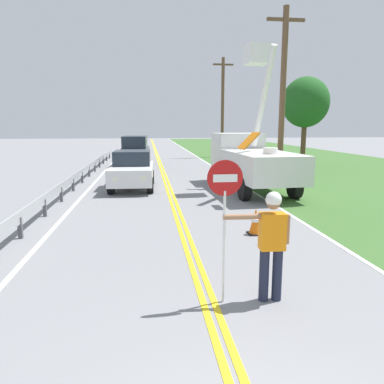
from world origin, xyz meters
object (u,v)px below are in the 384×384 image
utility_pole_mid (223,106)px  stop_sign_paddle (225,200)px  oncoming_sedan_nearest (132,170)px  utility_pole_near (283,94)px  traffic_cone_lead (256,222)px  roadside_tree_verge (305,103)px  oncoming_suv_second (135,151)px  flagger_worker (271,239)px  utility_bucket_truck (250,157)px

utility_pole_mid → stop_sign_paddle: bearing=-101.6°
oncoming_sedan_nearest → stop_sign_paddle: bearing=-80.6°
stop_sign_paddle → utility_pole_near: utility_pole_near is taller
stop_sign_paddle → oncoming_sedan_nearest: bearing=99.4°
traffic_cone_lead → roadside_tree_verge: roadside_tree_verge is taller
stop_sign_paddle → oncoming_suv_second: size_ratio=0.50×
roadside_tree_verge → flagger_worker: bearing=-115.1°
utility_pole_near → traffic_cone_lead: bearing=-114.2°
utility_bucket_truck → roadside_tree_verge: utility_bucket_truck is taller
stop_sign_paddle → traffic_cone_lead: size_ratio=3.33×
oncoming_sedan_nearest → flagger_worker: bearing=-76.8°
utility_pole_near → utility_pole_mid: bearing=88.9°
stop_sign_paddle → traffic_cone_lead: (1.63, 3.60, -1.37)m
utility_pole_near → traffic_cone_lead: size_ratio=11.74×
oncoming_sedan_nearest → oncoming_suv_second: oncoming_suv_second is taller
oncoming_sedan_nearest → oncoming_suv_second: (-0.14, 9.61, 0.23)m
oncoming_suv_second → roadside_tree_verge: bearing=-16.9°
utility_bucket_truck → traffic_cone_lead: utility_bucket_truck is taller
utility_bucket_truck → utility_pole_mid: utility_pole_mid is taller
flagger_worker → roadside_tree_verge: (8.23, 17.54, 3.22)m
utility_bucket_truck → roadside_tree_verge: bearing=51.3°
flagger_worker → oncoming_sedan_nearest: flagger_worker is taller
utility_pole_near → oncoming_sedan_nearest: bearing=-176.2°
stop_sign_paddle → oncoming_suv_second: stop_sign_paddle is taller
oncoming_suv_second → roadside_tree_verge: size_ratio=0.79×
flagger_worker → oncoming_suv_second: size_ratio=0.39×
utility_bucket_truck → utility_pole_near: bearing=32.8°
stop_sign_paddle → oncoming_suv_second: (-2.01, 20.86, -0.65)m
utility_pole_near → utility_pole_mid: utility_pole_mid is taller
oncoming_suv_second → traffic_cone_lead: size_ratio=6.69×
flagger_worker → roadside_tree_verge: roadside_tree_verge is taller
traffic_cone_lead → stop_sign_paddle: bearing=-114.3°
oncoming_sedan_nearest → utility_pole_near: 7.95m
roadside_tree_verge → traffic_cone_lead: bearing=-117.9°
utility_pole_near → traffic_cone_lead: 9.74m
oncoming_suv_second → traffic_cone_lead: (3.64, -17.26, -0.72)m
flagger_worker → utility_bucket_truck: size_ratio=0.26×
utility_bucket_truck → traffic_cone_lead: size_ratio=9.87×
flagger_worker → utility_bucket_truck: 10.88m
utility_bucket_truck → utility_pole_near: size_ratio=0.84×
roadside_tree_verge → utility_pole_mid: bearing=109.6°
flagger_worker → utility_pole_mid: 27.82m
oncoming_sedan_nearest → utility_bucket_truck: bearing=-7.9°
oncoming_sedan_nearest → utility_pole_mid: size_ratio=0.48×
traffic_cone_lead → roadside_tree_verge: bearing=62.1°
flagger_worker → stop_sign_paddle: size_ratio=0.78×
flagger_worker → stop_sign_paddle: (-0.77, 0.03, 0.66)m
oncoming_suv_second → roadside_tree_verge: (11.01, -3.35, 3.21)m
stop_sign_paddle → oncoming_sedan_nearest: 11.44m
stop_sign_paddle → oncoming_sedan_nearest: (-1.87, 11.25, -0.88)m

